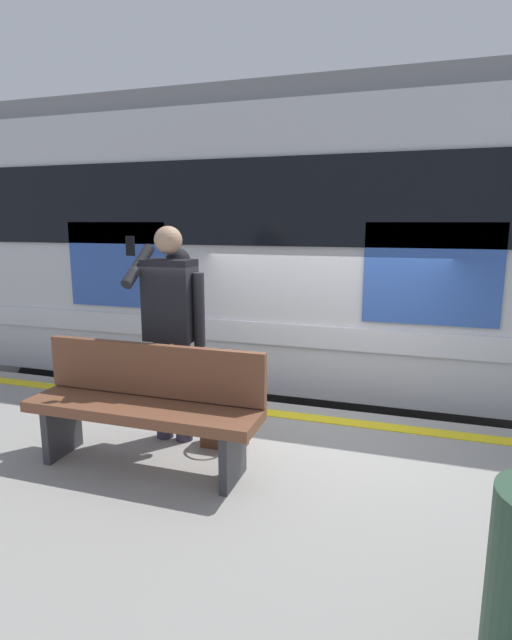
% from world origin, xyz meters
% --- Properties ---
extents(ground_plane, '(24.06, 24.06, 0.00)m').
position_xyz_m(ground_plane, '(0.00, 0.00, 0.00)').
color(ground_plane, '#3D3D3F').
extents(platform, '(12.46, 4.21, 1.05)m').
position_xyz_m(platform, '(0.00, 2.11, 0.52)').
color(platform, gray).
rests_on(platform, ground).
extents(safety_line, '(12.21, 0.16, 0.01)m').
position_xyz_m(safety_line, '(0.00, 0.30, 1.05)').
color(safety_line, yellow).
rests_on(safety_line, platform).
extents(track_rail_near, '(16.20, 0.08, 0.16)m').
position_xyz_m(track_rail_near, '(0.00, -1.30, 0.08)').
color(track_rail_near, slate).
rests_on(track_rail_near, ground).
extents(track_rail_far, '(16.20, 0.08, 0.16)m').
position_xyz_m(track_rail_far, '(0.00, -2.74, 0.08)').
color(track_rail_far, slate).
rests_on(track_rail_far, ground).
extents(train_carriage, '(9.98, 3.12, 4.13)m').
position_xyz_m(train_carriage, '(0.68, -2.01, 2.60)').
color(train_carriage, silver).
rests_on(train_carriage, ground).
extents(passenger, '(0.57, 0.55, 1.77)m').
position_xyz_m(passenger, '(0.94, 1.07, 2.09)').
color(passenger, '#383347').
rests_on(passenger, platform).
extents(handbag, '(0.36, 0.32, 0.34)m').
position_xyz_m(handbag, '(0.48, 1.08, 1.20)').
color(handbag, '#59331E').
rests_on(handbag, platform).
extents(bench, '(1.78, 0.44, 0.90)m').
position_xyz_m(bench, '(0.92, 1.55, 1.54)').
color(bench, brown).
rests_on(bench, platform).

